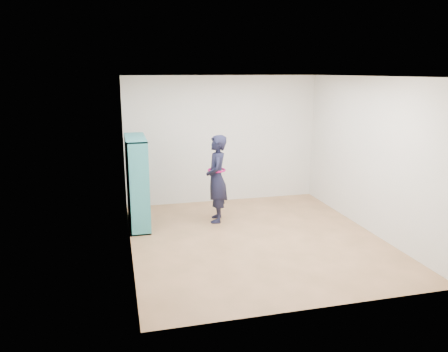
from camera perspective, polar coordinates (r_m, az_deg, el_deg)
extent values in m
plane|color=brown|center=(7.27, 4.13, -8.11)|extent=(4.50, 4.50, 0.00)
plane|color=white|center=(6.76, 4.51, 12.84)|extent=(4.50, 4.50, 0.00)
cube|color=silver|center=(6.56, -12.53, 1.09)|extent=(0.02, 4.50, 2.60)
cube|color=silver|center=(7.75, 18.50, 2.60)|extent=(0.02, 4.50, 2.60)
cube|color=silver|center=(9.03, -0.18, 4.76)|extent=(4.00, 0.02, 2.60)
cube|color=silver|center=(4.88, 12.63, -3.20)|extent=(4.00, 0.02, 2.60)
cube|color=teal|center=(7.25, -11.03, -1.81)|extent=(0.35, 0.02, 1.58)
cube|color=teal|center=(8.38, -11.49, 0.23)|extent=(0.35, 0.02, 1.58)
cube|color=teal|center=(8.04, -11.02, -6.10)|extent=(0.35, 1.18, 0.02)
cube|color=teal|center=(7.66, -11.54, 4.93)|extent=(0.35, 1.18, 0.02)
cube|color=teal|center=(7.81, -12.45, -0.78)|extent=(0.02, 1.18, 1.58)
cube|color=teal|center=(7.63, -11.20, -1.06)|extent=(0.32, 0.02, 1.53)
cube|color=teal|center=(8.00, -11.35, -0.39)|extent=(0.32, 0.02, 1.53)
cube|color=teal|center=(7.91, -11.15, -3.40)|extent=(0.32, 1.13, 0.02)
cube|color=teal|center=(7.81, -11.28, -0.72)|extent=(0.32, 1.13, 0.02)
cube|color=teal|center=(7.73, -11.41, 2.03)|extent=(0.32, 1.13, 0.02)
cube|color=beige|center=(7.66, -10.72, -6.66)|extent=(0.22, 0.14, 0.06)
cube|color=black|center=(7.46, -10.77, -3.50)|extent=(0.18, 0.16, 0.20)
cube|color=maroon|center=(7.36, -10.91, -0.52)|extent=(0.18, 0.16, 0.24)
cube|color=silver|center=(7.34, -11.11, 1.77)|extent=(0.22, 0.14, 0.06)
cube|color=navy|center=(7.93, -10.84, -5.09)|extent=(0.18, 0.16, 0.28)
cube|color=brown|center=(7.82, -10.95, -2.57)|extent=(0.18, 0.16, 0.24)
cube|color=#BFB28C|center=(7.80, -11.14, -0.43)|extent=(0.22, 0.14, 0.06)
cube|color=#26594C|center=(7.65, -11.20, 2.83)|extent=(0.18, 0.16, 0.21)
cube|color=beige|center=(8.29, -11.00, -4.33)|extent=(0.18, 0.16, 0.27)
cube|color=black|center=(8.26, -11.17, -2.39)|extent=(0.22, 0.14, 0.06)
cube|color=maroon|center=(8.10, -11.23, 0.62)|extent=(0.18, 0.16, 0.20)
cube|color=silver|center=(8.02, -11.36, 3.56)|extent=(0.18, 0.16, 0.28)
imported|color=black|center=(7.84, -0.96, -0.38)|extent=(0.49, 0.64, 1.58)
torus|color=#AB0D5C|center=(7.80, -0.96, 0.77)|extent=(0.39, 0.39, 0.04)
cube|color=silver|center=(7.89, -1.98, 0.49)|extent=(0.03, 0.10, 0.13)
cube|color=black|center=(7.89, -1.98, 0.49)|extent=(0.03, 0.10, 0.12)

